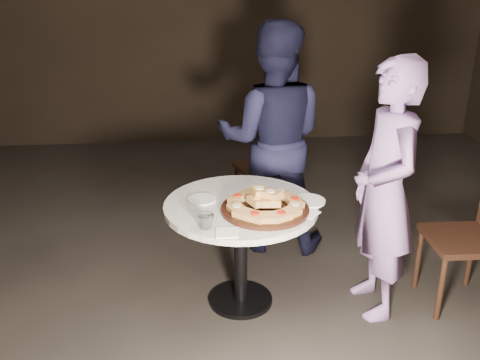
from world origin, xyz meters
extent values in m
plane|color=black|center=(0.00, 0.00, 0.00)|extent=(7.00, 7.00, 0.00)
cylinder|color=black|center=(-0.15, 0.12, 0.01)|extent=(0.51, 0.51, 0.03)
cylinder|color=black|center=(-0.15, 0.12, 0.34)|extent=(0.11, 0.11, 0.63)
cylinder|color=silver|center=(-0.15, 0.12, 0.67)|extent=(1.17, 1.17, 0.04)
cylinder|color=black|center=(-0.02, 0.01, 0.70)|extent=(0.58, 0.58, 0.02)
cube|color=#B38245|center=(0.16, 0.02, 0.73)|extent=(0.10, 0.12, 0.05)
cylinder|color=red|center=(0.16, 0.02, 0.75)|extent=(0.06, 0.06, 0.01)
cube|color=#B38245|center=(0.13, 0.09, 0.73)|extent=(0.13, 0.14, 0.05)
cube|color=#B38245|center=(0.09, 0.15, 0.73)|extent=(0.14, 0.13, 0.05)
cylinder|color=beige|center=(0.09, 0.15, 0.75)|extent=(0.07, 0.07, 0.01)
cube|color=#B38245|center=(0.02, 0.18, 0.73)|extent=(0.13, 0.12, 0.05)
cube|color=#B38245|center=(-0.05, 0.18, 0.73)|extent=(0.11, 0.09, 0.05)
cylinder|color=red|center=(-0.05, 0.18, 0.75)|extent=(0.05, 0.05, 0.01)
cube|color=#B38245|center=(-0.12, 0.15, 0.73)|extent=(0.14, 0.13, 0.05)
cube|color=#B38245|center=(-0.17, 0.10, 0.73)|extent=(0.13, 0.14, 0.05)
cylinder|color=red|center=(-0.17, 0.10, 0.75)|extent=(0.07, 0.07, 0.01)
cube|color=#B38245|center=(-0.19, 0.03, 0.73)|extent=(0.09, 0.11, 0.05)
cube|color=#B38245|center=(-0.19, -0.04, 0.73)|extent=(0.11, 0.13, 0.05)
cylinder|color=beige|center=(-0.19, -0.04, 0.75)|extent=(0.06, 0.06, 0.01)
cube|color=#B38245|center=(-0.15, -0.11, 0.73)|extent=(0.14, 0.13, 0.05)
cube|color=#B38245|center=(-0.09, -0.15, 0.73)|extent=(0.14, 0.13, 0.05)
cylinder|color=red|center=(-0.09, -0.15, 0.75)|extent=(0.07, 0.07, 0.01)
cube|color=#B38245|center=(-0.02, -0.17, 0.73)|extent=(0.11, 0.09, 0.05)
cube|color=#B38245|center=(0.05, -0.15, 0.73)|extent=(0.13, 0.12, 0.05)
cylinder|color=red|center=(0.05, -0.15, 0.75)|extent=(0.07, 0.07, 0.01)
cube|color=#B38245|center=(0.11, -0.11, 0.73)|extent=(0.14, 0.13, 0.05)
cube|color=#B38245|center=(0.15, -0.05, 0.73)|extent=(0.12, 0.13, 0.05)
cylinder|color=beige|center=(0.15, -0.05, 0.75)|extent=(0.06, 0.06, 0.01)
cube|color=#B38245|center=(0.03, 0.03, 0.76)|extent=(0.13, 0.13, 0.04)
cylinder|color=#2D6B1E|center=(0.03, 0.03, 0.78)|extent=(0.07, 0.07, 0.01)
cube|color=#B38245|center=(-0.05, 0.06, 0.76)|extent=(0.13, 0.12, 0.05)
cylinder|color=beige|center=(-0.05, 0.06, 0.78)|extent=(0.07, 0.07, 0.01)
cube|color=#B38245|center=(-0.07, -0.02, 0.76)|extent=(0.12, 0.13, 0.04)
cylinder|color=orange|center=(-0.07, -0.02, 0.78)|extent=(0.07, 0.07, 0.01)
cube|color=#B38245|center=(0.01, -0.04, 0.76)|extent=(0.11, 0.09, 0.04)
cylinder|color=red|center=(0.01, -0.04, 0.78)|extent=(0.05, 0.05, 0.01)
cube|color=#B38245|center=(-0.05, 0.03, 0.80)|extent=(0.10, 0.12, 0.05)
cylinder|color=beige|center=(-0.05, 0.03, 0.82)|extent=(0.06, 0.06, 0.01)
cube|color=#B38245|center=(0.01, -0.02, 0.80)|extent=(0.13, 0.13, 0.05)
cylinder|color=beige|center=(0.01, -0.02, 0.82)|extent=(0.07, 0.07, 0.01)
cylinder|color=white|center=(-0.38, 0.19, 0.69)|extent=(0.17, 0.17, 0.01)
cylinder|color=white|center=(0.25, 0.11, 0.69)|extent=(0.25, 0.25, 0.01)
imported|color=silver|center=(-0.36, -0.18, 0.73)|extent=(0.11, 0.11, 0.08)
cube|color=white|center=(-0.25, -0.25, 0.69)|extent=(0.12, 0.12, 0.01)
cube|color=white|center=(0.22, -0.05, 0.69)|extent=(0.16, 0.16, 0.01)
cube|color=black|center=(0.15, 1.44, 0.40)|extent=(0.48, 0.48, 0.04)
cube|color=black|center=(0.21, 1.26, 0.61)|extent=(0.37, 0.15, 0.40)
cylinder|color=black|center=(0.25, 1.64, 0.20)|extent=(0.04, 0.04, 0.40)
cylinder|color=black|center=(-0.06, 1.54, 0.20)|extent=(0.04, 0.04, 0.40)
cylinder|color=black|center=(0.35, 1.34, 0.20)|extent=(0.04, 0.04, 0.40)
cylinder|color=black|center=(0.04, 1.23, 0.20)|extent=(0.04, 0.04, 0.40)
cube|color=black|center=(1.20, 0.00, 0.44)|extent=(0.42, 0.42, 0.04)
cylinder|color=black|center=(1.02, 0.18, 0.22)|extent=(0.04, 0.04, 0.44)
cylinder|color=black|center=(1.02, -0.17, 0.22)|extent=(0.04, 0.04, 0.44)
cylinder|color=black|center=(1.38, 0.18, 0.22)|extent=(0.04, 0.04, 0.44)
imported|color=black|center=(0.15, 0.88, 0.83)|extent=(0.91, 0.77, 1.67)
imported|color=#8066A5|center=(0.68, 0.00, 0.78)|extent=(0.41, 0.59, 1.56)
camera|label=1|loc=(-0.41, -2.74, 2.00)|focal=40.00mm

